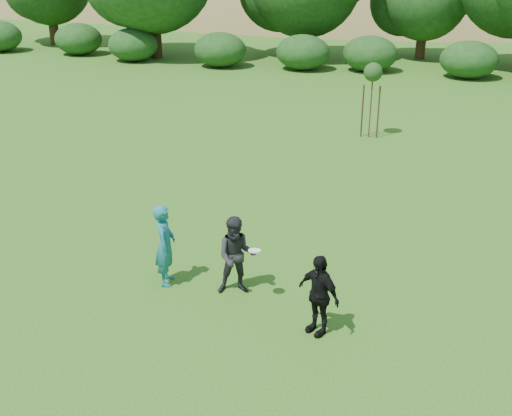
# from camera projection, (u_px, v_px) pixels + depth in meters

# --- Properties ---
(ground) EXTENTS (120.00, 120.00, 0.00)m
(ground) POSITION_uv_depth(u_px,v_px,m) (218.00, 311.00, 13.32)
(ground) COLOR #19470C
(ground) RESTS_ON ground
(player_teal) EXTENTS (0.62, 0.78, 1.88)m
(player_teal) POSITION_uv_depth(u_px,v_px,m) (165.00, 245.00, 14.07)
(player_teal) COLOR #18676F
(player_teal) RESTS_ON ground
(player_grey) EXTENTS (1.02, 0.89, 1.77)m
(player_grey) POSITION_uv_depth(u_px,v_px,m) (237.00, 256.00, 13.71)
(player_grey) COLOR black
(player_grey) RESTS_ON ground
(player_black) EXTENTS (1.05, 0.87, 1.68)m
(player_black) POSITION_uv_depth(u_px,v_px,m) (318.00, 295.00, 12.32)
(player_black) COLOR black
(player_black) RESTS_ON ground
(frisbee) EXTENTS (0.27, 0.27, 0.06)m
(frisbee) POSITION_uv_depth(u_px,v_px,m) (255.00, 251.00, 13.22)
(frisbee) COLOR white
(frisbee) RESTS_ON ground
(sapling) EXTENTS (0.70, 0.70, 2.85)m
(sapling) POSITION_uv_depth(u_px,v_px,m) (373.00, 74.00, 23.75)
(sapling) COLOR #3F2619
(sapling) RESTS_ON ground
(hillside) EXTENTS (150.00, 72.00, 52.00)m
(hillside) POSITION_uv_depth(u_px,v_px,m) (391.00, 103.00, 78.87)
(hillside) COLOR olive
(hillside) RESTS_ON ground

